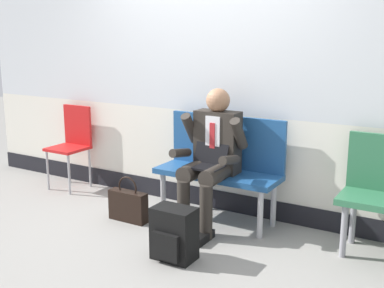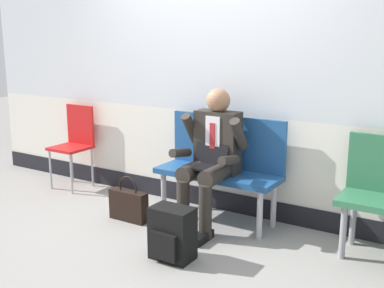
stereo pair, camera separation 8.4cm
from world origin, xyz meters
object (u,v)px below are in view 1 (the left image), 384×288
at_px(backpack, 174,234).
at_px(handbag, 128,205).
at_px(folding_chair, 73,139).
at_px(bench_with_person, 221,162).
at_px(person_seated, 211,155).

xyz_separation_m(backpack, handbag, (-0.78, 0.44, -0.05)).
bearing_deg(folding_chair, bench_with_person, -0.72).
bearing_deg(handbag, folding_chair, 156.18).
bearing_deg(folding_chair, backpack, -26.06).
height_order(backpack, handbag, handbag).
xyz_separation_m(backpack, folding_chair, (-1.95, 0.95, 0.34)).
height_order(person_seated, handbag, person_seated).
bearing_deg(person_seated, handbag, -157.76).
bearing_deg(person_seated, backpack, -83.64).
relative_size(bench_with_person, folding_chair, 1.25).
bearing_deg(backpack, handbag, 150.76).
xyz_separation_m(bench_with_person, folding_chair, (-1.87, 0.02, -0.00)).
relative_size(bench_with_person, handbag, 2.68).
xyz_separation_m(person_seated, handbag, (-0.70, -0.29, -0.50)).
xyz_separation_m(person_seated, backpack, (0.08, -0.73, -0.45)).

